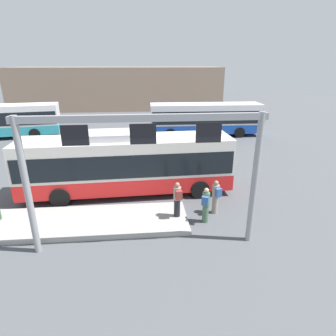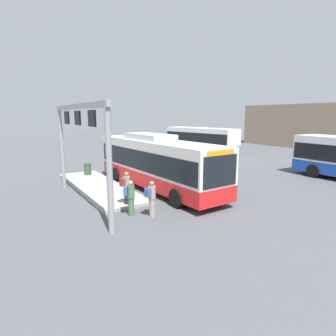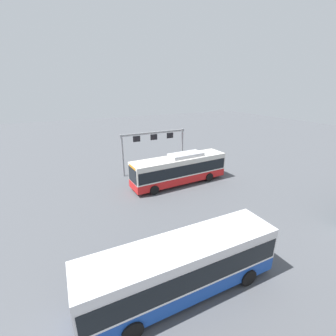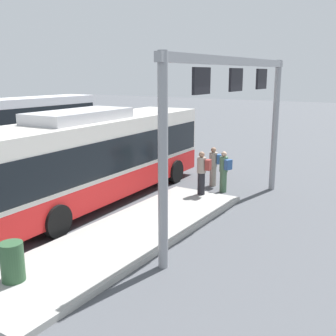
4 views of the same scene
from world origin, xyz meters
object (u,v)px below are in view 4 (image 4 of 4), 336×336
Objects in this scene: bus_main at (97,154)px; trash_bin at (12,262)px; person_waiting_mid at (224,171)px; bus_background_right at (25,118)px; person_boarding at (202,172)px; person_waiting_near at (214,165)px.

trash_bin is at bearing -157.75° from bus_main.
bus_background_right is at bearing 10.88° from person_waiting_mid.
bus_background_right reaches higher than person_waiting_mid.
bus_main is 5.08m from person_waiting_mid.
bus_background_right reaches higher than person_boarding.
bus_main is 3.99m from person_boarding.
trash_bin is (-8.19, 0.45, -0.44)m from person_boarding.
person_boarding is 1.00× the size of person_waiting_near.
bus_main reaches higher than person_boarding.
person_boarding is at bearing 74.38° from bus_background_right.
person_boarding is 1.86× the size of trash_bin.
trash_bin is (-5.84, -2.68, -1.20)m from bus_main.
person_waiting_near is 1.01m from person_waiting_mid.
bus_main is 6.74× the size of person_boarding.
bus_background_right is at bearing 58.65° from bus_main.
person_waiting_mid is at bearing -46.61° from bus_main.
person_waiting_near is (-2.84, -15.50, -0.89)m from bus_background_right.
trash_bin is at bearing 108.11° from person_waiting_mid.
person_boarding is at bearing -55.51° from bus_main.
person_waiting_near is (4.23, -2.71, -0.92)m from bus_main.
bus_main is 6.74× the size of person_waiting_mid.
bus_main is at bearing 61.94° from bus_background_right.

